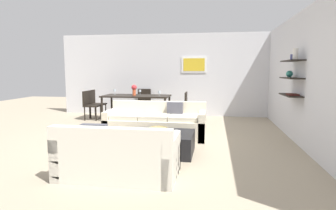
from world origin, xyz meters
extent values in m
plane|color=tan|center=(0.00, 0.00, 0.00)|extent=(18.00, 18.00, 0.00)
cube|color=silver|center=(0.30, 3.53, 1.35)|extent=(8.40, 0.06, 2.70)
cube|color=white|center=(0.64, 3.48, 1.68)|extent=(0.82, 0.02, 0.51)
cube|color=gold|center=(0.64, 3.47, 1.68)|extent=(0.69, 0.01, 0.41)
cube|color=silver|center=(3.03, 0.60, 1.35)|extent=(0.06, 8.20, 2.70)
cube|color=black|center=(2.86, 0.22, 1.70)|extent=(0.28, 0.90, 0.02)
cube|color=black|center=(2.86, 0.22, 1.35)|extent=(0.28, 0.90, 0.02)
cube|color=black|center=(2.86, 0.22, 1.00)|extent=(0.28, 0.90, 0.02)
cylinder|color=silver|center=(2.86, 0.02, 1.82)|extent=(0.10, 0.10, 0.22)
sphere|color=teal|center=(2.86, 0.40, 1.43)|extent=(0.14, 0.14, 0.14)
cylinder|color=#4C518C|center=(2.86, 0.27, 1.77)|extent=(0.07, 0.07, 0.12)
cube|color=#4C1E19|center=(2.86, 0.07, 1.03)|extent=(0.20, 0.28, 0.03)
cube|color=beige|center=(0.02, 0.30, 0.21)|extent=(2.23, 0.90, 0.42)
cube|color=beige|center=(0.02, 0.67, 0.60)|extent=(2.23, 0.16, 0.36)
cube|color=beige|center=(-1.03, 0.30, 0.30)|extent=(0.14, 0.90, 0.60)
cube|color=beige|center=(1.06, 0.30, 0.30)|extent=(0.14, 0.90, 0.60)
cube|color=beige|center=(-0.63, 0.26, 0.47)|extent=(0.63, 0.70, 0.10)
cube|color=beige|center=(0.02, 0.26, 0.47)|extent=(0.63, 0.70, 0.10)
cube|color=beige|center=(0.67, 0.26, 0.47)|extent=(0.63, 0.70, 0.10)
cube|color=#4C4C56|center=(0.43, 0.49, 0.60)|extent=(0.37, 0.15, 0.36)
cube|color=silver|center=(-0.02, -2.14, 0.21)|extent=(1.66, 0.90, 0.42)
cube|color=silver|center=(-0.02, -2.51, 0.60)|extent=(1.66, 0.16, 0.36)
cube|color=silver|center=(0.74, -2.14, 0.30)|extent=(0.14, 0.90, 0.60)
cube|color=silver|center=(-0.77, -2.14, 0.30)|extent=(0.14, 0.90, 0.60)
cube|color=silver|center=(0.33, -2.10, 0.47)|extent=(0.67, 0.70, 0.10)
cube|color=silver|center=(-0.36, -2.10, 0.47)|extent=(0.67, 0.70, 0.10)
cube|color=#4C4C56|center=(-0.31, -2.33, 0.60)|extent=(0.36, 0.14, 0.36)
cube|color=black|center=(0.40, -0.93, 0.19)|extent=(1.12, 0.92, 0.38)
cylinder|color=#99844C|center=(0.31, -0.89, 0.42)|extent=(0.33, 0.33, 0.08)
torus|color=#99844C|center=(0.31, -0.89, 0.46)|extent=(0.33, 0.33, 0.02)
cylinder|color=silver|center=(0.66, -0.96, 0.41)|extent=(0.07, 0.07, 0.07)
sphere|color=#669E2D|center=(0.15, -0.91, 0.42)|extent=(0.09, 0.09, 0.09)
cube|color=black|center=(-1.02, 2.43, 0.73)|extent=(2.01, 0.93, 0.04)
cylinder|color=black|center=(-1.96, 2.03, 0.35)|extent=(0.06, 0.06, 0.71)
cylinder|color=black|center=(-0.07, 2.03, 0.35)|extent=(0.06, 0.06, 0.71)
cylinder|color=black|center=(-1.96, 2.84, 0.35)|extent=(0.06, 0.06, 0.71)
cylinder|color=black|center=(-0.07, 2.84, 0.35)|extent=(0.06, 0.06, 0.71)
cube|color=black|center=(-2.34, 2.22, 0.43)|extent=(0.44, 0.44, 0.04)
cube|color=black|center=(-2.54, 2.22, 0.67)|extent=(0.04, 0.44, 0.43)
cylinder|color=black|center=(-2.16, 2.04, 0.21)|extent=(0.04, 0.04, 0.41)
cylinder|color=black|center=(-2.16, 2.40, 0.21)|extent=(0.04, 0.04, 0.41)
cylinder|color=black|center=(-2.52, 2.04, 0.21)|extent=(0.04, 0.04, 0.41)
cylinder|color=black|center=(-2.52, 2.40, 0.21)|extent=(0.04, 0.04, 0.41)
cube|color=black|center=(-2.34, 2.64, 0.43)|extent=(0.44, 0.44, 0.04)
cube|color=black|center=(-2.54, 2.64, 0.67)|extent=(0.04, 0.44, 0.43)
cylinder|color=black|center=(-2.16, 2.46, 0.21)|extent=(0.04, 0.04, 0.41)
cylinder|color=black|center=(-2.16, 2.82, 0.21)|extent=(0.04, 0.04, 0.41)
cylinder|color=black|center=(-2.52, 2.46, 0.21)|extent=(0.04, 0.04, 0.41)
cylinder|color=black|center=(-2.52, 2.82, 0.21)|extent=(0.04, 0.04, 0.41)
cube|color=black|center=(-1.02, 3.22, 0.43)|extent=(0.44, 0.44, 0.04)
cube|color=black|center=(-1.02, 3.42, 0.67)|extent=(0.44, 0.04, 0.43)
cylinder|color=black|center=(-1.20, 3.04, 0.21)|extent=(0.04, 0.04, 0.41)
cylinder|color=black|center=(-0.84, 3.04, 0.21)|extent=(0.04, 0.04, 0.41)
cylinder|color=black|center=(-1.20, 3.40, 0.21)|extent=(0.04, 0.04, 0.41)
cylinder|color=black|center=(-0.84, 3.40, 0.21)|extent=(0.04, 0.04, 0.41)
cube|color=black|center=(0.31, 2.22, 0.43)|extent=(0.44, 0.44, 0.04)
cube|color=black|center=(0.51, 2.22, 0.67)|extent=(0.04, 0.44, 0.43)
cylinder|color=black|center=(0.13, 2.40, 0.21)|extent=(0.04, 0.04, 0.41)
cylinder|color=black|center=(0.13, 2.04, 0.21)|extent=(0.04, 0.04, 0.41)
cylinder|color=black|center=(0.49, 2.40, 0.21)|extent=(0.04, 0.04, 0.41)
cylinder|color=black|center=(0.49, 2.04, 0.21)|extent=(0.04, 0.04, 0.41)
cylinder|color=silver|center=(-1.02, 2.84, 0.75)|extent=(0.06, 0.06, 0.01)
cylinder|color=silver|center=(-1.02, 2.84, 0.79)|extent=(0.01, 0.01, 0.07)
cylinder|color=silver|center=(-1.02, 2.84, 0.86)|extent=(0.08, 0.08, 0.07)
cylinder|color=silver|center=(-1.75, 2.55, 0.75)|extent=(0.06, 0.06, 0.01)
cylinder|color=silver|center=(-1.75, 2.55, 0.80)|extent=(0.01, 0.01, 0.09)
cylinder|color=silver|center=(-1.75, 2.55, 0.88)|extent=(0.07, 0.07, 0.08)
cylinder|color=silver|center=(-0.29, 2.32, 0.75)|extent=(0.06, 0.06, 0.01)
cylinder|color=silver|center=(-0.29, 2.32, 0.79)|extent=(0.01, 0.01, 0.07)
cylinder|color=silver|center=(-0.29, 2.32, 0.87)|extent=(0.08, 0.08, 0.08)
cylinder|color=#D85933|center=(-1.08, 2.39, 0.84)|extent=(0.10, 0.10, 0.18)
sphere|color=red|center=(-1.08, 2.39, 0.99)|extent=(0.16, 0.16, 0.16)
camera|label=1|loc=(1.31, -5.98, 1.52)|focal=30.76mm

